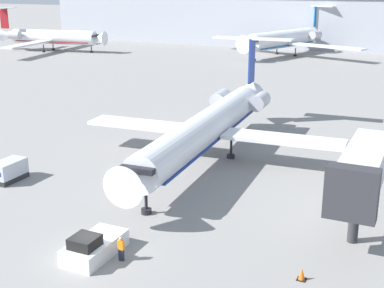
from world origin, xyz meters
name	(u,v)px	position (x,y,z in m)	size (l,w,h in m)	color
ground_plane	(91,259)	(0.00, 0.00, 0.00)	(600.00, 600.00, 0.00)	gray
terminal_building	(365,22)	(0.00, 120.00, 6.99)	(180.00, 16.80, 13.92)	#9EA3AD
airplane_main	(209,125)	(-1.11, 21.56, 3.43)	(26.25, 34.19, 10.43)	silver
pushback_tug	(94,247)	(-0.01, 0.41, 0.66)	(2.33, 4.65, 1.79)	silver
luggage_cart	(9,171)	(-14.71, 8.53, 0.91)	(1.73, 3.16, 1.82)	#232326
worker_near_tug	(121,248)	(1.87, 0.63, 0.84)	(0.40, 0.24, 1.63)	#232838
traffic_cone_right	(302,274)	(12.77, 3.19, 0.36)	(0.55, 0.55, 0.76)	black
airplane_parked_far_left	(50,37)	(-70.41, 82.75, 3.56)	(29.27, 36.50, 10.39)	silver
airplane_parked_far_right	(284,39)	(-15.19, 99.23, 3.87)	(38.59, 31.05, 10.99)	silver
jet_bridge	(363,170)	(14.70, 11.56, 4.45)	(3.20, 11.48, 6.19)	#2D2D33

